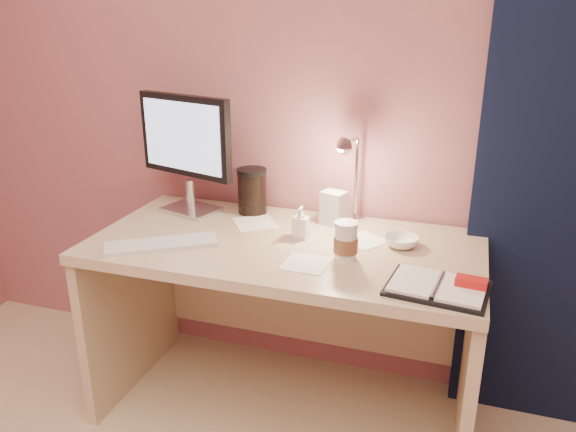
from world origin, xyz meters
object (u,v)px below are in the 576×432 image
(desk, at_px, (291,289))
(monitor, at_px, (187,143))
(coffee_cup, at_px, (346,242))
(desk_lamp, at_px, (357,172))
(keyboard, at_px, (162,244))
(product_box, at_px, (334,208))
(planner, at_px, (440,287))
(dark_jar, at_px, (252,193))
(lotion_bottle, at_px, (301,222))
(bowl, at_px, (401,242))

(desk, distance_m, monitor, 0.71)
(coffee_cup, distance_m, desk_lamp, 0.34)
(desk, relative_size, keyboard, 3.58)
(keyboard, relative_size, product_box, 2.92)
(planner, bearing_deg, desk_lamp, 135.77)
(dark_jar, height_order, desk_lamp, desk_lamp)
(desk, distance_m, planner, 0.67)
(keyboard, relative_size, lotion_bottle, 3.31)
(dark_jar, distance_m, desk_lamp, 0.46)
(planner, xyz_separation_m, dark_jar, (-0.79, 0.47, 0.07))
(planner, height_order, dark_jar, dark_jar)
(monitor, relative_size, dark_jar, 2.89)
(coffee_cup, relative_size, bowl, 1.08)
(lotion_bottle, relative_size, product_box, 0.88)
(coffee_cup, bearing_deg, product_box, 110.94)
(desk_lamp, bearing_deg, monitor, -164.51)
(desk, height_order, desk_lamp, desk_lamp)
(monitor, height_order, product_box, monitor)
(bowl, bearing_deg, desk, -178.36)
(planner, height_order, lotion_bottle, lotion_bottle)
(keyboard, bearing_deg, coffee_cup, -24.35)
(planner, bearing_deg, coffee_cup, 164.16)
(product_box, bearing_deg, keyboard, -124.68)
(product_box, bearing_deg, bowl, -8.86)
(monitor, height_order, dark_jar, monitor)
(monitor, xyz_separation_m, dark_jar, (0.25, 0.07, -0.20))
(bowl, height_order, lotion_bottle, lotion_bottle)
(desk, xyz_separation_m, planner, (0.56, -0.28, 0.24))
(keyboard, xyz_separation_m, product_box, (0.53, 0.40, 0.06))
(bowl, bearing_deg, monitor, 173.16)
(desk_lamp, bearing_deg, coffee_cup, -71.43)
(coffee_cup, relative_size, product_box, 0.98)
(keyboard, height_order, bowl, bowl)
(coffee_cup, height_order, bowl, coffee_cup)
(coffee_cup, xyz_separation_m, dark_jar, (-0.47, 0.34, 0.02))
(desk, height_order, bowl, bowl)
(monitor, relative_size, bowl, 3.95)
(keyboard, xyz_separation_m, desk_lamp, (0.61, 0.40, 0.21))
(bowl, distance_m, desk_lamp, 0.31)
(coffee_cup, xyz_separation_m, lotion_bottle, (-0.20, 0.14, -0.00))
(desk_lamp, bearing_deg, desk, -132.19)
(desk, relative_size, bowl, 11.51)
(desk, bearing_deg, lotion_bottle, -17.57)
(lotion_bottle, bearing_deg, product_box, 63.95)
(lotion_bottle, bearing_deg, keyboard, -152.06)
(planner, relative_size, dark_jar, 1.90)
(planner, bearing_deg, bowl, 124.40)
(bowl, bearing_deg, product_box, 153.26)
(dark_jar, bearing_deg, keyboard, -111.98)
(planner, height_order, bowl, planner)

